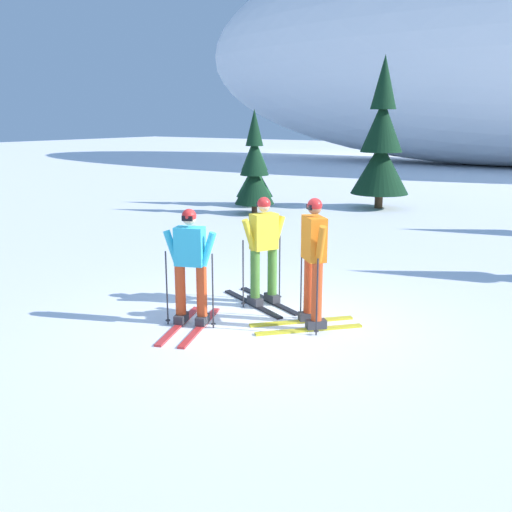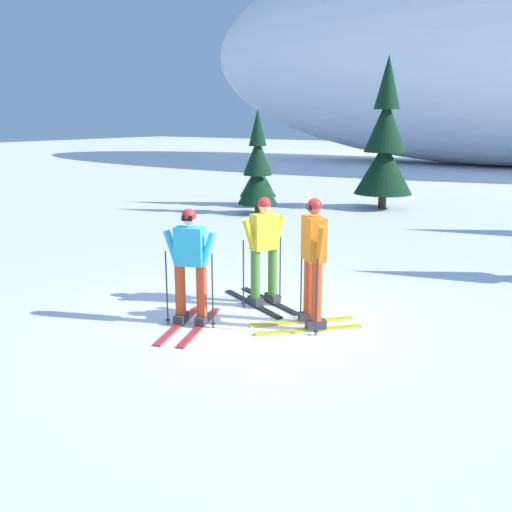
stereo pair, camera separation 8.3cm
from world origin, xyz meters
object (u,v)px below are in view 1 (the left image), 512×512
Objects in this scene: skier_yellow_jacket at (264,250)px; pine_tree_far_left at (255,166)px; skier_orange_jacket at (313,259)px; pine_tree_center_left at (254,171)px; pine_tree_center at (381,146)px; skier_cyan_jacket at (190,266)px.

pine_tree_far_left is at bearing 125.34° from skier_yellow_jacket.
skier_orange_jacket is 10.05m from pine_tree_center_left.
pine_tree_far_left is 4.16m from pine_tree_center.
skier_orange_jacket is (1.12, -0.44, 0.09)m from skier_yellow_jacket.
pine_tree_center_left is 0.66× the size of pine_tree_center.
skier_orange_jacket is (1.45, 0.94, 0.11)m from skier_cyan_jacket.
skier_yellow_jacket is at bearing 158.75° from skier_orange_jacket.
skier_cyan_jacket is 10.01m from pine_tree_center_left.
skier_yellow_jacket is 10.71m from pine_tree_far_left.
pine_tree_far_left is at bearing 128.59° from skier_orange_jacket.
skier_orange_jacket is 11.66m from pine_tree_center.
skier_yellow_jacket is 0.55× the size of pine_tree_center_left.
skier_cyan_jacket is 0.53× the size of pine_tree_far_left.
skier_orange_jacket is at bearing -51.41° from pine_tree_far_left.
pine_tree_center is (-2.53, 10.59, 1.12)m from skier_yellow_jacket.
pine_tree_far_left reaches higher than skier_cyan_jacket.
pine_tree_center_left is at bearing -55.52° from pine_tree_far_left.
skier_orange_jacket is 11.73m from pine_tree_far_left.
skier_cyan_jacket is 0.98× the size of skier_yellow_jacket.
pine_tree_center_left reaches higher than skier_orange_jacket.
pine_tree_center is at bearing 50.19° from pine_tree_center_left.
pine_tree_center_left is (0.95, -1.39, -0.00)m from pine_tree_far_left.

